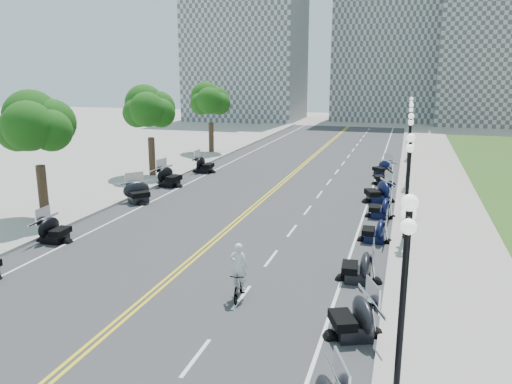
% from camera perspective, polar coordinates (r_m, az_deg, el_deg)
% --- Properties ---
extents(ground, '(160.00, 160.00, 0.00)m').
position_cam_1_polar(ground, '(22.57, -6.17, -6.71)').
color(ground, gray).
extents(road, '(16.00, 90.00, 0.01)m').
position_cam_1_polar(road, '(31.59, 0.91, -0.72)').
color(road, '#333335').
rests_on(road, ground).
extents(centerline_yellow_a, '(0.12, 90.00, 0.00)m').
position_cam_1_polar(centerline_yellow_a, '(31.62, 0.71, -0.69)').
color(centerline_yellow_a, yellow).
rests_on(centerline_yellow_a, road).
extents(centerline_yellow_b, '(0.12, 90.00, 0.00)m').
position_cam_1_polar(centerline_yellow_b, '(31.56, 1.12, -0.72)').
color(centerline_yellow_b, yellow).
rests_on(centerline_yellow_b, road).
extents(edge_line_north, '(0.12, 90.00, 0.00)m').
position_cam_1_polar(edge_line_north, '(30.51, 12.55, -1.55)').
color(edge_line_north, white).
rests_on(edge_line_north, road).
extents(edge_line_south, '(0.12, 90.00, 0.00)m').
position_cam_1_polar(edge_line_south, '(33.87, -9.55, 0.08)').
color(edge_line_south, white).
rests_on(edge_line_south, road).
extents(lane_dash_4, '(0.12, 2.00, 0.00)m').
position_cam_1_polar(lane_dash_4, '(14.78, -6.88, -18.25)').
color(lane_dash_4, white).
rests_on(lane_dash_4, road).
extents(lane_dash_5, '(0.12, 2.00, 0.00)m').
position_cam_1_polar(lane_dash_5, '(18.05, -1.67, -11.94)').
color(lane_dash_5, white).
rests_on(lane_dash_5, road).
extents(lane_dash_6, '(0.12, 2.00, 0.00)m').
position_cam_1_polar(lane_dash_6, '(21.57, 1.74, -7.57)').
color(lane_dash_6, white).
rests_on(lane_dash_6, road).
extents(lane_dash_7, '(0.12, 2.00, 0.00)m').
position_cam_1_polar(lane_dash_7, '(25.24, 4.14, -4.43)').
color(lane_dash_7, white).
rests_on(lane_dash_7, road).
extents(lane_dash_8, '(0.12, 2.00, 0.00)m').
position_cam_1_polar(lane_dash_8, '(28.99, 5.91, -2.08)').
color(lane_dash_8, white).
rests_on(lane_dash_8, road).
extents(lane_dash_9, '(0.12, 2.00, 0.00)m').
position_cam_1_polar(lane_dash_9, '(32.80, 7.27, -0.28)').
color(lane_dash_9, white).
rests_on(lane_dash_9, road).
extents(lane_dash_10, '(0.12, 2.00, 0.00)m').
position_cam_1_polar(lane_dash_10, '(36.65, 8.34, 1.15)').
color(lane_dash_10, white).
rests_on(lane_dash_10, road).
extents(lane_dash_11, '(0.12, 2.00, 0.00)m').
position_cam_1_polar(lane_dash_11, '(40.53, 9.21, 2.30)').
color(lane_dash_11, white).
rests_on(lane_dash_11, road).
extents(lane_dash_12, '(0.12, 2.00, 0.00)m').
position_cam_1_polar(lane_dash_12, '(44.43, 9.92, 3.25)').
color(lane_dash_12, white).
rests_on(lane_dash_12, road).
extents(lane_dash_13, '(0.12, 2.00, 0.00)m').
position_cam_1_polar(lane_dash_13, '(48.35, 10.53, 4.05)').
color(lane_dash_13, white).
rests_on(lane_dash_13, road).
extents(lane_dash_14, '(0.12, 2.00, 0.00)m').
position_cam_1_polar(lane_dash_14, '(52.28, 11.04, 4.73)').
color(lane_dash_14, white).
rests_on(lane_dash_14, road).
extents(lane_dash_15, '(0.12, 2.00, 0.00)m').
position_cam_1_polar(lane_dash_15, '(56.22, 11.48, 5.31)').
color(lane_dash_15, white).
rests_on(lane_dash_15, road).
extents(lane_dash_16, '(0.12, 2.00, 0.00)m').
position_cam_1_polar(lane_dash_16, '(60.17, 11.87, 5.82)').
color(lane_dash_16, white).
rests_on(lane_dash_16, road).
extents(lane_dash_17, '(0.12, 2.00, 0.00)m').
position_cam_1_polar(lane_dash_17, '(64.12, 12.20, 6.26)').
color(lane_dash_17, white).
rests_on(lane_dash_17, road).
extents(lane_dash_18, '(0.12, 2.00, 0.00)m').
position_cam_1_polar(lane_dash_18, '(68.08, 12.50, 6.65)').
color(lane_dash_18, white).
rests_on(lane_dash_18, road).
extents(lane_dash_19, '(0.12, 2.00, 0.00)m').
position_cam_1_polar(lane_dash_19, '(72.05, 12.77, 7.00)').
color(lane_dash_19, white).
rests_on(lane_dash_19, road).
extents(sidewalk_north, '(5.00, 90.00, 0.15)m').
position_cam_1_polar(sidewalk_north, '(30.49, 20.25, -1.96)').
color(sidewalk_north, '#9E9991').
rests_on(sidewalk_north, ground).
extents(sidewalk_south, '(5.00, 90.00, 0.15)m').
position_cam_1_polar(sidewalk_south, '(35.84, -15.44, 0.62)').
color(sidewalk_south, '#9E9991').
rests_on(sidewalk_south, ground).
extents(distant_block_a, '(18.00, 14.00, 26.00)m').
position_cam_1_polar(distant_block_a, '(85.78, -1.09, 17.00)').
color(distant_block_a, gray).
rests_on(distant_block_a, ground).
extents(distant_block_b, '(16.00, 12.00, 30.00)m').
position_cam_1_polar(distant_block_b, '(87.85, 14.71, 17.81)').
color(distant_block_b, gray).
rests_on(distant_block_b, ground).
extents(distant_block_c, '(20.00, 14.00, 22.00)m').
position_cam_1_polar(distant_block_c, '(85.58, 26.94, 14.26)').
color(distant_block_c, gray).
rests_on(distant_block_c, ground).
extents(street_lamp_1, '(0.50, 1.20, 4.90)m').
position_cam_1_polar(street_lamp_1, '(12.55, 16.45, -11.40)').
color(street_lamp_1, black).
rests_on(street_lamp_1, sidewalk_north).
extents(street_lamp_2, '(0.50, 1.20, 4.90)m').
position_cam_1_polar(street_lamp_2, '(24.00, 16.91, 0.48)').
color(street_lamp_2, black).
rests_on(street_lamp_2, sidewalk_north).
extents(street_lamp_3, '(0.50, 1.20, 4.90)m').
position_cam_1_polar(street_lamp_3, '(35.81, 17.07, 4.62)').
color(street_lamp_3, black).
rests_on(street_lamp_3, sidewalk_north).
extents(street_lamp_4, '(0.50, 1.20, 4.90)m').
position_cam_1_polar(street_lamp_4, '(47.72, 17.15, 6.70)').
color(street_lamp_4, black).
rests_on(street_lamp_4, sidewalk_north).
extents(street_lamp_5, '(0.50, 1.20, 4.90)m').
position_cam_1_polar(street_lamp_5, '(59.66, 17.20, 7.94)').
color(street_lamp_5, black).
rests_on(street_lamp_5, sidewalk_north).
extents(tree_2, '(4.80, 4.80, 9.20)m').
position_cam_1_polar(tree_2, '(28.44, -23.77, 6.28)').
color(tree_2, '#235619').
rests_on(tree_2, sidewalk_south).
extents(tree_3, '(4.80, 4.80, 9.20)m').
position_cam_1_polar(tree_3, '(38.30, -12.04, 8.70)').
color(tree_3, '#235619').
rests_on(tree_3, sidewalk_south).
extents(tree_4, '(4.80, 4.80, 9.20)m').
position_cam_1_polar(tree_4, '(49.13, -5.21, 9.93)').
color(tree_4, '#235619').
rests_on(tree_4, sidewalk_south).
extents(motorcycle_n_4, '(2.65, 2.65, 1.41)m').
position_cam_1_polar(motorcycle_n_4, '(15.61, 11.03, -13.66)').
color(motorcycle_n_4, black).
rests_on(motorcycle_n_4, road).
extents(motorcycle_n_5, '(2.02, 2.02, 1.32)m').
position_cam_1_polar(motorcycle_n_5, '(19.50, 11.59, -8.16)').
color(motorcycle_n_5, black).
rests_on(motorcycle_n_5, road).
extents(motorcycle_n_6, '(1.79, 1.79, 1.25)m').
position_cam_1_polar(motorcycle_n_6, '(24.07, 13.41, -4.13)').
color(motorcycle_n_6, black).
rests_on(motorcycle_n_6, road).
extents(motorcycle_n_7, '(1.87, 1.87, 1.30)m').
position_cam_1_polar(motorcycle_n_7, '(28.07, 14.02, -1.59)').
color(motorcycle_n_7, black).
rests_on(motorcycle_n_7, road).
extents(motorcycle_n_8, '(2.89, 2.89, 1.54)m').
position_cam_1_polar(motorcycle_n_8, '(31.34, 13.79, 0.21)').
color(motorcycle_n_8, black).
rests_on(motorcycle_n_8, road).
extents(motorcycle_n_9, '(2.16, 2.16, 1.27)m').
position_cam_1_polar(motorcycle_n_9, '(36.46, 14.34, 1.80)').
color(motorcycle_n_9, black).
rests_on(motorcycle_n_9, road).
extents(motorcycle_n_10, '(2.70, 2.70, 1.34)m').
position_cam_1_polar(motorcycle_n_10, '(39.62, 14.28, 2.77)').
color(motorcycle_n_10, black).
rests_on(motorcycle_n_10, road).
extents(motorcycle_s_5, '(2.02, 2.02, 1.33)m').
position_cam_1_polar(motorcycle_s_5, '(25.23, -22.06, -3.86)').
color(motorcycle_s_5, black).
rests_on(motorcycle_s_5, road).
extents(motorcycle_s_7, '(2.93, 2.93, 1.45)m').
position_cam_1_polar(motorcycle_s_7, '(31.21, -13.34, 0.10)').
color(motorcycle_s_7, black).
rests_on(motorcycle_s_7, road).
extents(motorcycle_s_8, '(2.49, 2.49, 1.55)m').
position_cam_1_polar(motorcycle_s_8, '(35.27, -9.88, 1.87)').
color(motorcycle_s_8, black).
rests_on(motorcycle_s_8, road).
extents(motorcycle_s_9, '(2.13, 2.13, 1.44)m').
position_cam_1_polar(motorcycle_s_9, '(39.83, -5.91, 3.25)').
color(motorcycle_s_9, black).
rests_on(motorcycle_s_9, road).
extents(bicycle, '(0.73, 1.76, 1.03)m').
position_cam_1_polar(bicycle, '(17.81, -1.98, -10.54)').
color(bicycle, '#A51414').
rests_on(bicycle, road).
extents(cyclist_rider, '(0.62, 0.41, 1.71)m').
position_cam_1_polar(cyclist_rider, '(17.30, -2.02, -6.40)').
color(cyclist_rider, white).
rests_on(cyclist_rider, bicycle).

